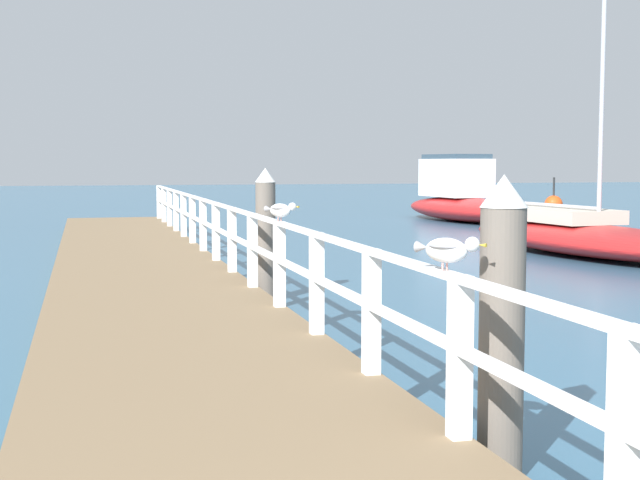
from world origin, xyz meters
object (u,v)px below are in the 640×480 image
at_px(dock_piling_near, 502,327).
at_px(dock_piling_far, 266,234).
at_px(seagull_background, 281,209).
at_px(channel_buoy, 553,204).
at_px(seagull_foreground, 448,249).
at_px(boat_3, 462,199).
at_px(boat_0, 584,236).

bearing_deg(dock_piling_near, dock_piling_far, 90.00).
height_order(dock_piling_far, seagull_background, dock_piling_far).
bearing_deg(channel_buoy, dock_piling_far, -128.60).
height_order(seagull_foreground, seagull_background, same).
height_order(dock_piling_far, boat_3, boat_3).
xyz_separation_m(boat_3, channel_buoy, (5.25, 3.26, -0.39)).
xyz_separation_m(dock_piling_far, seagull_foreground, (-0.38, -7.43, 0.49)).
xyz_separation_m(dock_piling_near, boat_3, (9.89, 23.11, -0.20)).
distance_m(dock_piling_far, boat_3, 18.56).
height_order(dock_piling_far, boat_0, boat_0).
bearing_deg(channel_buoy, dock_piling_near, -119.86).
height_order(seagull_background, boat_0, boat_0).
relative_size(seagull_foreground, seagull_background, 1.01).
bearing_deg(seagull_background, boat_0, -174.95).
relative_size(boat_0, channel_buoy, 7.21).
bearing_deg(boat_0, boat_3, -105.46).
height_order(dock_piling_near, dock_piling_far, same).
relative_size(boat_3, channel_buoy, 4.99).
relative_size(seagull_foreground, boat_3, 0.06).
height_order(dock_piling_near, channel_buoy, dock_piling_near).
bearing_deg(boat_0, dock_piling_far, 25.77).
xyz_separation_m(dock_piling_far, boat_0, (7.91, 4.75, -0.55)).
bearing_deg(channel_buoy, seagull_background, -125.55).
relative_size(dock_piling_far, boat_3, 0.27).
bearing_deg(channel_buoy, boat_3, -148.18).
xyz_separation_m(dock_piling_near, channel_buoy, (15.14, 26.37, -0.59)).
relative_size(dock_piling_far, seagull_background, 4.63).
relative_size(seagull_foreground, boat_0, 0.04).
bearing_deg(boat_0, channel_buoy, -122.19).
bearing_deg(dock_piling_near, seagull_foreground, -175.64).
relative_size(dock_piling_near, boat_3, 0.27).
relative_size(dock_piling_far, channel_buoy, 1.35).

